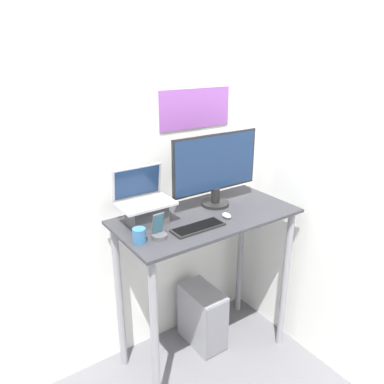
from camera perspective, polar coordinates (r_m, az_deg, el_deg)
The scene contains 11 objects.
ground_plane at distance 2.85m, azimuth 5.81°, elevation -26.46°, with size 12.00×12.00×0.00m, color slate.
wall_back at distance 2.61m, azimuth -2.69°, elevation 3.11°, with size 6.00×0.06×2.60m.
wall_side_right at distance 2.57m, azimuth 18.38°, elevation 1.76°, with size 0.05×6.00×2.60m.
desk at distance 2.49m, azimuth 2.14°, elevation -8.49°, with size 1.17×0.59×1.11m.
laptop at distance 2.25m, azimuth -7.09°, elevation -2.45°, with size 0.33×0.23×0.33m.
monitor at distance 2.45m, azimuth 3.64°, elevation 3.48°, with size 0.66×0.19×0.49m.
keyboard at distance 2.20m, azimuth 0.94°, elevation -5.40°, with size 0.33×0.12×0.02m.
mouse at distance 2.34m, azimuth 5.29°, elevation -3.59°, with size 0.04×0.07×0.03m.
cell_phone at distance 2.09m, azimuth -5.05°, elevation -6.13°, with size 0.09×0.09×0.15m.
computer_tower at distance 2.95m, azimuth 1.59°, elevation -18.41°, with size 0.21×0.37×0.45m.
mug at distance 2.05m, azimuth -8.05°, elevation -6.59°, with size 0.07×0.07×0.08m.
Camera 1 is at (-1.31, -1.44, 2.09)m, focal length 35.00 mm.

